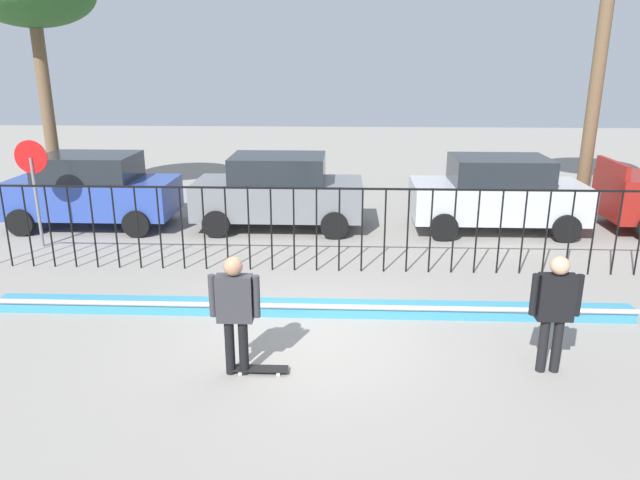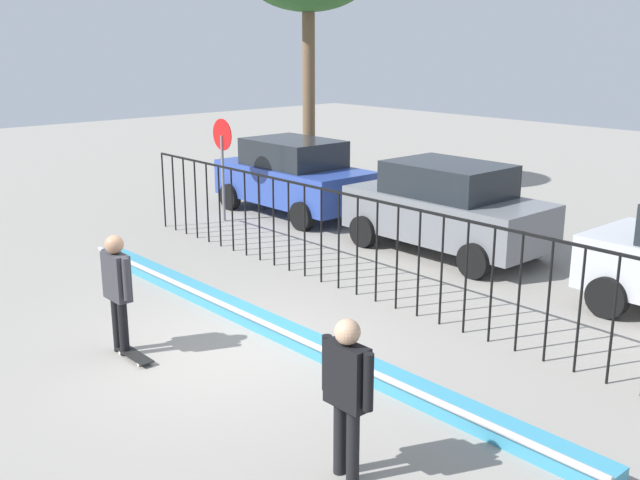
% 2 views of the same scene
% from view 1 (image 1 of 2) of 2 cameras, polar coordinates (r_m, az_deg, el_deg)
% --- Properties ---
extents(ground_plane, '(60.00, 60.00, 0.00)m').
position_cam_1_polar(ground_plane, '(9.48, -1.27, -9.65)').
color(ground_plane, gray).
extents(bowl_coping_ledge, '(11.00, 0.40, 0.27)m').
position_cam_1_polar(bowl_coping_ledge, '(10.33, -0.92, -6.56)').
color(bowl_coping_ledge, teal).
rests_on(bowl_coping_ledge, ground).
extents(perimeter_fence, '(14.04, 0.04, 1.78)m').
position_cam_1_polar(perimeter_fence, '(12.09, -0.34, 1.94)').
color(perimeter_fence, black).
rests_on(perimeter_fence, ground).
extents(skateboarder, '(0.70, 0.26, 1.74)m').
position_cam_1_polar(skateboarder, '(8.20, -8.22, -6.23)').
color(skateboarder, black).
rests_on(skateboarder, ground).
extents(skateboard, '(0.80, 0.20, 0.07)m').
position_cam_1_polar(skateboard, '(8.62, -5.82, -12.25)').
color(skateboard, black).
rests_on(skateboard, ground).
extents(camera_operator, '(0.70, 0.26, 1.73)m').
position_cam_1_polar(camera_operator, '(8.80, 21.72, -5.74)').
color(camera_operator, black).
rests_on(camera_operator, ground).
extents(parked_car_blue, '(4.30, 2.12, 1.90)m').
position_cam_1_polar(parked_car_blue, '(16.56, -21.17, 4.52)').
color(parked_car_blue, '#2D479E').
rests_on(parked_car_blue, ground).
extents(parked_car_gray, '(4.30, 2.12, 1.90)m').
position_cam_1_polar(parked_car_gray, '(15.35, -4.00, 4.72)').
color(parked_car_gray, slate).
rests_on(parked_car_gray, ground).
extents(parked_car_silver, '(4.30, 2.12, 1.90)m').
position_cam_1_polar(parked_car_silver, '(15.70, 16.73, 4.31)').
color(parked_car_silver, '#B7BABF').
rests_on(parked_car_silver, ground).
extents(stop_sign, '(0.76, 0.07, 2.50)m').
position_cam_1_polar(stop_sign, '(15.11, -25.87, 5.32)').
color(stop_sign, slate).
rests_on(stop_sign, ground).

